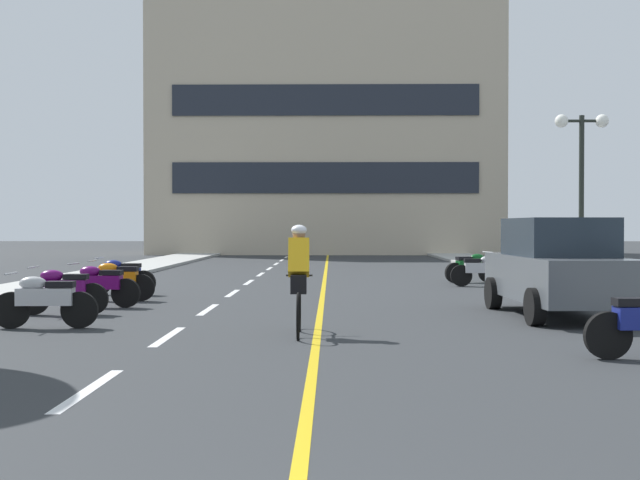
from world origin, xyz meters
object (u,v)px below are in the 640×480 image
at_px(motorcycle_5, 99,284).
at_px(motorcycle_4, 62,290).
at_px(motorcycle_6, 116,280).
at_px(motorcycle_9, 472,267).
at_px(motorcycle_8, 482,269).
at_px(parked_car_near, 558,267).
at_px(motorcycle_7, 121,276).
at_px(street_lamp_mid, 582,158).
at_px(motorcycle_3, 45,300).
at_px(cyclist_rider, 299,277).

bearing_deg(motorcycle_5, motorcycle_4, -101.47).
height_order(motorcycle_6, motorcycle_9, same).
bearing_deg(motorcycle_8, motorcycle_9, 89.98).
xyz_separation_m(parked_car_near, motorcycle_7, (-9.31, 4.61, -0.44)).
relative_size(street_lamp_mid, parked_car_near, 1.07).
relative_size(motorcycle_4, motorcycle_5, 1.00).
distance_m(motorcycle_4, motorcycle_7, 4.49).
bearing_deg(motorcycle_9, motorcycle_3, -128.58).
bearing_deg(motorcycle_7, motorcycle_4, -89.26).
relative_size(parked_car_near, motorcycle_3, 2.52).
relative_size(motorcycle_6, motorcycle_7, 1.00).
relative_size(street_lamp_mid, motorcycle_9, 2.80).
xyz_separation_m(motorcycle_9, cyclist_rider, (-4.67, -11.84, 0.41)).
distance_m(street_lamp_mid, motorcycle_4, 14.17).
distance_m(parked_car_near, motorcycle_8, 7.58).
bearing_deg(motorcycle_8, motorcycle_7, -162.31).
xyz_separation_m(motorcycle_5, motorcycle_7, (-0.35, 3.06, 0.00)).
relative_size(motorcycle_7, cyclist_rider, 0.96).
height_order(motorcycle_4, cyclist_rider, cyclist_rider).
bearing_deg(parked_car_near, motorcycle_5, 170.22).
height_order(motorcycle_7, motorcycle_8, same).
bearing_deg(parked_car_near, motorcycle_8, 90.11).
distance_m(motorcycle_7, motorcycle_9, 10.36).
distance_m(parked_car_near, cyclist_rider, 5.39).
height_order(street_lamp_mid, motorcycle_3, street_lamp_mid).
height_order(motorcycle_3, motorcycle_5, same).
bearing_deg(motorcycle_3, parked_car_near, 12.17).
bearing_deg(motorcycle_4, motorcycle_7, 90.74).
height_order(parked_car_near, motorcycle_9, parked_car_near).
xyz_separation_m(street_lamp_mid, motorcycle_9, (-2.64, 1.97, -3.06)).
bearing_deg(parked_car_near, cyclist_rider, -150.44).
bearing_deg(motorcycle_3, motorcycle_4, 100.84).
height_order(street_lamp_mid, motorcycle_7, street_lamp_mid).
distance_m(motorcycle_5, motorcycle_6, 1.44).
bearing_deg(motorcycle_3, motorcycle_5, 91.62).
bearing_deg(motorcycle_9, motorcycle_4, -135.53).
height_order(street_lamp_mid, motorcycle_5, street_lamp_mid).
xyz_separation_m(motorcycle_3, motorcycle_9, (8.85, 11.09, 0.00)).
xyz_separation_m(motorcycle_5, motorcycle_6, (-0.03, 1.44, 0.00)).
bearing_deg(motorcycle_6, parked_car_near, -18.35).
xyz_separation_m(motorcycle_8, motorcycle_9, (0.00, 1.61, 0.00)).
distance_m(street_lamp_mid, parked_car_near, 8.11).
relative_size(motorcycle_3, motorcycle_9, 1.04).
xyz_separation_m(parked_car_near, motorcycle_6, (-8.99, 2.98, -0.44)).
bearing_deg(motorcycle_9, motorcycle_8, -90.02).
height_order(motorcycle_4, motorcycle_5, same).
xyz_separation_m(motorcycle_5, cyclist_rider, (4.28, -4.20, 0.41)).
bearing_deg(cyclist_rider, parked_car_near, 29.56).
relative_size(motorcycle_8, cyclist_rider, 0.96).
xyz_separation_m(street_lamp_mid, motorcycle_3, (-11.49, -9.12, -3.06)).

